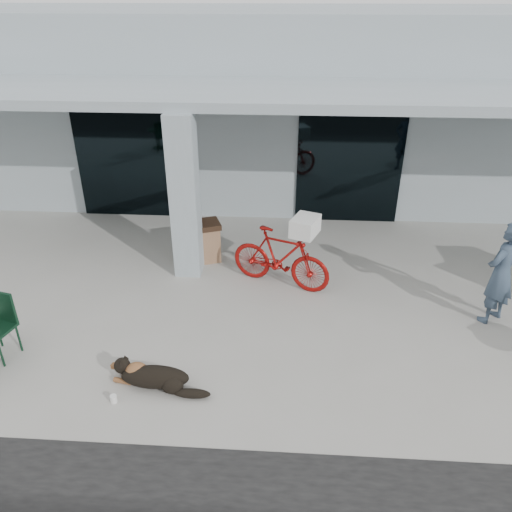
# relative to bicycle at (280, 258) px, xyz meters

# --- Properties ---
(ground) EXTENTS (80.00, 80.00, 0.00)m
(ground) POSITION_rel_bicycle_xyz_m (-0.30, -1.90, -0.58)
(ground) COLOR #A7A59E
(ground) RESTS_ON ground
(building) EXTENTS (22.00, 7.00, 4.50)m
(building) POSITION_rel_bicycle_xyz_m (-0.30, 6.60, 1.67)
(building) COLOR #9EAAB3
(building) RESTS_ON ground
(storefront_glass_left) EXTENTS (2.80, 0.06, 2.70)m
(storefront_glass_left) POSITION_rel_bicycle_xyz_m (-3.50, 3.08, 0.77)
(storefront_glass_left) COLOR black
(storefront_glass_left) RESTS_ON ground
(storefront_glass_right) EXTENTS (2.40, 0.06, 2.70)m
(storefront_glass_right) POSITION_rel_bicycle_xyz_m (1.50, 3.08, 0.77)
(storefront_glass_right) COLOR black
(storefront_glass_right) RESTS_ON ground
(column) EXTENTS (0.50, 0.50, 3.12)m
(column) POSITION_rel_bicycle_xyz_m (-1.80, 0.40, 0.98)
(column) COLOR #9EAAB3
(column) RESTS_ON ground
(overhang) EXTENTS (22.00, 2.80, 0.18)m
(overhang) POSITION_rel_bicycle_xyz_m (-0.30, 1.70, 2.63)
(overhang) COLOR #9EAAB3
(overhang) RESTS_ON column
(bicycle) EXTENTS (1.99, 1.22, 1.16)m
(bicycle) POSITION_rel_bicycle_xyz_m (0.00, 0.00, 0.00)
(bicycle) COLOR #980F0C
(bicycle) RESTS_ON ground
(laundry_basket) EXTENTS (0.58, 0.66, 0.32)m
(laundry_basket) POSITION_rel_bicycle_xyz_m (0.42, -0.17, 0.74)
(laundry_basket) COLOR white
(laundry_basket) RESTS_ON bicycle
(dog) EXTENTS (1.17, 0.59, 0.37)m
(dog) POSITION_rel_bicycle_xyz_m (-1.69, -2.86, -0.39)
(dog) COLOR black
(dog) RESTS_ON ground
(cup_near_dog) EXTENTS (0.11, 0.11, 0.11)m
(cup_near_dog) POSITION_rel_bicycle_xyz_m (-2.19, -3.20, -0.52)
(cup_near_dog) COLOR white
(cup_near_dog) RESTS_ON ground
(person) EXTENTS (0.79, 0.75, 1.81)m
(person) POSITION_rel_bicycle_xyz_m (3.60, -0.89, 0.33)
(person) COLOR #3A4B61
(person) RESTS_ON ground
(trash_receptacle) EXTENTS (0.64, 0.64, 0.85)m
(trash_receptacle) POSITION_rel_bicycle_xyz_m (-1.50, 0.90, -0.15)
(trash_receptacle) COLOR #8B6548
(trash_receptacle) RESTS_ON ground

